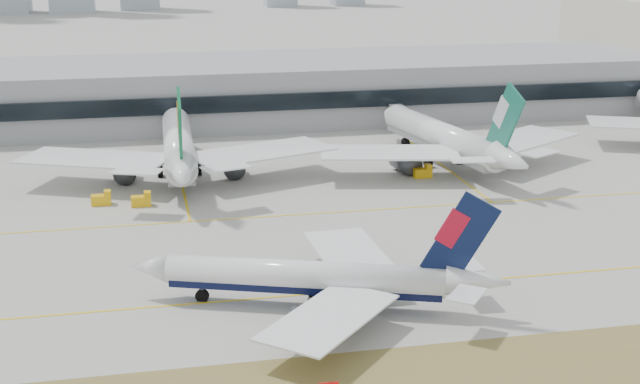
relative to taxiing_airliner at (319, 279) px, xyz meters
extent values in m
plane|color=#97958E|center=(9.29, 9.57, -4.07)|extent=(3000.00, 3000.00, 0.00)
cube|color=olive|center=(9.29, -22.43, -4.05)|extent=(360.00, 18.00, 0.06)
cube|color=yellow|center=(9.29, 4.57, -4.04)|extent=(360.00, 0.45, 0.04)
cube|color=yellow|center=(9.29, 39.57, -4.04)|extent=(360.00, 0.45, 0.04)
cylinder|color=white|center=(-1.73, 0.64, 0.31)|extent=(35.60, 16.30, 3.99)
cube|color=black|center=(-1.73, 0.64, -0.78)|extent=(34.71, 15.49, 1.79)
cone|color=white|center=(-21.46, 7.87, 0.31)|extent=(6.60, 5.66, 3.99)
cone|color=white|center=(19.19, -7.04, 0.81)|extent=(8.98, 6.53, 3.99)
cube|color=white|center=(6.48, 9.40, -0.28)|extent=(9.64, 19.93, 0.24)
cube|color=white|center=(19.54, -1.65, 1.11)|extent=(3.75, 5.71, 0.16)
cylinder|color=#3F4247|center=(3.29, 6.64, -2.48)|extent=(6.73, 4.90, 2.99)
cube|color=#3F4247|center=(3.29, 6.64, -1.28)|extent=(2.48, 1.15, 1.40)
cube|color=white|center=(-1.13, -11.36, -0.28)|extent=(19.87, 20.62, 0.24)
cube|color=white|center=(15.97, -11.38, 1.11)|extent=(6.23, 6.58, 0.16)
cylinder|color=#3F4247|center=(-1.78, -7.20, -2.48)|extent=(6.73, 4.90, 2.99)
cube|color=#3F4247|center=(-1.78, -7.20, -1.28)|extent=(2.48, 1.15, 1.40)
cube|color=#09143B|center=(16.81, -6.17, 6.37)|extent=(9.37, 3.73, 12.49)
cube|color=#B80C26|center=(15.86, -5.82, 7.72)|extent=(4.33, 1.94, 5.35)
cylinder|color=#3F4247|center=(-14.74, 5.41, -2.88)|extent=(0.48, 0.48, 2.39)
cylinder|color=black|center=(-14.74, 5.41, -3.37)|extent=(1.92, 1.27, 1.79)
cylinder|color=#3F4247|center=(-1.67, -2.15, -2.88)|extent=(0.48, 0.48, 2.39)
cylinder|color=black|center=(-1.67, -2.15, -3.37)|extent=(1.92, 1.27, 1.79)
cylinder|color=#3F4247|center=(0.11, 2.72, -2.88)|extent=(0.48, 0.48, 2.39)
cylinder|color=black|center=(0.11, 2.72, -3.37)|extent=(1.92, 1.27, 1.79)
cylinder|color=white|center=(-14.03, 71.04, 2.41)|extent=(7.18, 44.67, 5.89)
cube|color=slate|center=(-14.03, 71.04, 0.79)|extent=(6.27, 43.76, 2.65)
cone|color=white|center=(-13.29, 96.69, 2.41)|extent=(6.08, 6.97, 5.89)
cone|color=white|center=(-14.82, 43.85, 3.14)|extent=(6.17, 10.06, 5.89)
cube|color=white|center=(1.68, 64.05, 1.52)|extent=(31.01, 21.97, 0.35)
cube|color=white|center=(-7.11, 45.48, 3.58)|extent=(9.13, 6.47, 0.24)
cylinder|color=#3F4247|center=(-3.54, 67.14, -1.72)|extent=(4.63, 7.54, 4.42)
cube|color=#3F4247|center=(-3.54, 67.14, 0.05)|extent=(0.53, 3.10, 2.06)
cube|color=white|center=(-30.11, 64.97, 1.52)|extent=(31.09, 23.21, 0.35)
cube|color=white|center=(-22.41, 45.92, 3.58)|extent=(9.22, 6.85, 0.24)
cylinder|color=#3F4247|center=(-24.73, 67.76, -1.72)|extent=(4.63, 7.54, 4.42)
cube|color=#3F4247|center=(-24.73, 67.76, 0.05)|extent=(0.53, 3.10, 2.06)
cube|color=#0D5F35|center=(-14.73, 46.94, 10.14)|extent=(0.89, 12.32, 15.79)
cube|color=orange|center=(-14.69, 48.17, 11.85)|extent=(0.81, 5.57, 6.76)
cylinder|color=#3F4247|center=(-13.54, 87.95, -2.31)|extent=(0.71, 0.71, 3.53)
cylinder|color=black|center=(-13.54, 87.95, -3.04)|extent=(1.11, 2.68, 2.65)
cylinder|color=#3F4247|center=(-17.89, 69.92, -2.31)|extent=(0.71, 0.71, 3.53)
cylinder|color=black|center=(-17.89, 69.92, -3.04)|extent=(1.11, 2.68, 2.65)
cylinder|color=#3F4247|center=(-10.24, 69.69, -2.31)|extent=(0.71, 0.71, 3.53)
cylinder|color=black|center=(-10.24, 69.69, -3.04)|extent=(1.11, 2.68, 2.65)
cylinder|color=white|center=(40.51, 67.88, 2.11)|extent=(12.99, 42.85, 5.62)
cube|color=slate|center=(40.51, 67.88, 0.57)|extent=(12.02, 41.86, 2.53)
cone|color=white|center=(36.22, 92.01, 2.11)|extent=(6.68, 7.38, 5.62)
cone|color=white|center=(45.07, 42.29, 2.82)|extent=(7.19, 10.29, 5.62)
cube|color=white|center=(56.56, 64.39, 1.27)|extent=(29.45, 24.83, 0.34)
cube|color=white|center=(51.96, 45.32, 3.24)|extent=(8.89, 7.36, 0.22)
cylinder|color=#3F4247|center=(51.08, 66.27, -1.82)|extent=(5.40, 7.72, 4.22)
cube|color=#3F4247|center=(51.08, 66.27, -0.13)|extent=(0.93, 2.98, 1.97)
cube|color=white|center=(26.66, 59.07, 1.27)|extent=(28.97, 17.67, 0.34)
cube|color=white|center=(37.56, 42.76, 3.24)|extent=(8.37, 5.18, 0.22)
cylinder|color=#3F4247|center=(31.15, 62.72, -1.82)|extent=(5.40, 7.72, 4.22)
cube|color=#3F4247|center=(31.15, 62.72, -0.13)|extent=(0.93, 2.98, 1.97)
cube|color=#166151|center=(44.55, 45.20, 9.50)|extent=(2.56, 11.67, 15.08)
cube|color=silver|center=(44.35, 46.36, 11.14)|extent=(1.54, 5.33, 6.46)
cylinder|color=#3F4247|center=(37.68, 83.78, -2.38)|extent=(0.67, 0.67, 3.37)
cylinder|color=black|center=(37.68, 83.78, -3.09)|extent=(1.41, 2.66, 2.53)
cylinder|color=#3F4247|center=(37.12, 66.07, -2.38)|extent=(0.67, 0.67, 3.37)
cylinder|color=black|center=(37.12, 66.07, -3.09)|extent=(1.41, 2.66, 2.53)
cylinder|color=#3F4247|center=(44.32, 67.35, -2.38)|extent=(0.67, 0.67, 3.37)
cylinder|color=black|center=(44.32, 67.35, -3.09)|extent=(1.41, 2.66, 2.53)
cube|color=gray|center=(9.29, 124.57, 3.43)|extent=(280.00, 42.00, 15.00)
cube|color=black|center=(9.29, 103.07, 3.88)|extent=(280.00, 1.20, 4.00)
cube|color=beige|center=(119.29, 144.57, 10.03)|extent=(2.00, 57.00, 27.90)
cube|color=#E8AC0C|center=(-22.03, 50.50, -3.17)|extent=(3.50, 2.00, 1.80)
cube|color=#E8AC0C|center=(-20.83, 50.50, -1.97)|extent=(1.20, 1.80, 1.00)
cylinder|color=black|center=(-23.23, 49.70, -3.72)|extent=(0.70, 0.30, 0.70)
cylinder|color=black|center=(-23.23, 51.30, -3.72)|extent=(0.70, 0.30, 0.70)
cylinder|color=black|center=(-20.83, 49.70, -3.72)|extent=(0.70, 0.30, 0.70)
cylinder|color=black|center=(-20.83, 51.30, -3.72)|extent=(0.70, 0.30, 0.70)
cube|color=#E8AC0C|center=(33.47, 58.55, -3.17)|extent=(3.50, 2.00, 1.80)
cube|color=#E8AC0C|center=(34.67, 58.55, -1.97)|extent=(1.20, 1.80, 1.00)
cylinder|color=black|center=(32.27, 57.75, -3.72)|extent=(0.70, 0.30, 0.70)
cylinder|color=black|center=(32.27, 59.35, -3.72)|extent=(0.70, 0.30, 0.70)
cylinder|color=black|center=(34.67, 57.75, -3.72)|extent=(0.70, 0.30, 0.70)
cylinder|color=black|center=(34.67, 59.35, -3.72)|extent=(0.70, 0.30, 0.70)
cube|color=#E8AC0C|center=(-29.05, 52.68, -3.17)|extent=(3.50, 2.00, 1.80)
cube|color=#E8AC0C|center=(-27.85, 52.68, -1.97)|extent=(1.20, 1.80, 1.00)
cylinder|color=black|center=(-30.25, 51.88, -3.72)|extent=(0.70, 0.30, 0.70)
cylinder|color=black|center=(-30.25, 53.48, -3.72)|extent=(0.70, 0.30, 0.70)
cylinder|color=black|center=(-27.85, 51.88, -3.72)|extent=(0.70, 0.30, 0.70)
cylinder|color=black|center=(-27.85, 53.48, -3.72)|extent=(0.70, 0.30, 0.70)
camera|label=1|loc=(-21.93, -105.40, 43.39)|focal=50.00mm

